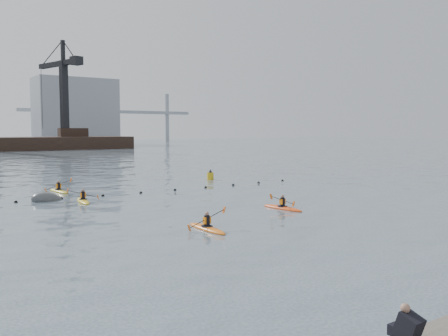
{
  "coord_description": "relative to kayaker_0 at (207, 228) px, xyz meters",
  "views": [
    {
      "loc": [
        -14.24,
        -11.65,
        4.97
      ],
      "look_at": [
        0.71,
        10.31,
        2.8
      ],
      "focal_mm": 38.0,
      "sensor_mm": 36.0,
      "label": 1
    }
  ],
  "objects": [
    {
      "name": "kayaker_5",
      "position": [
        -2.18,
        18.74,
        0.0
      ],
      "size": [
        2.23,
        3.31,
        1.18
      ],
      "rotation": [
        0.0,
        0.0,
        0.12
      ],
      "color": "gold",
      "rests_on": "ground"
    },
    {
      "name": "ground",
      "position": [
        1.88,
        -8.01,
        -0.1
      ],
      "size": [
        400.0,
        400.0,
        0.0
      ],
      "primitive_type": "plane",
      "color": "#3D4C59",
      "rests_on": "ground"
    },
    {
      "name": "kayaker_4",
      "position": [
        7.17,
        2.53,
        0.0
      ],
      "size": [
        2.2,
        3.25,
        1.17
      ],
      "rotation": [
        0.0,
        0.0,
        3.24
      ],
      "color": "#E44A15",
      "rests_on": "ground"
    },
    {
      "name": "kayaker_3",
      "position": [
        -2.21,
        12.49,
        -0.0
      ],
      "size": [
        2.16,
        3.22,
        1.12
      ],
      "rotation": [
        0.0,
        0.0,
        -0.14
      ],
      "color": "gold",
      "rests_on": "ground"
    },
    {
      "name": "nav_buoy",
      "position": [
        12.8,
        19.71,
        0.26
      ],
      "size": [
        0.65,
        0.65,
        1.19
      ],
      "color": "gold",
      "rests_on": "ground"
    },
    {
      "name": "kayaker_0",
      "position": [
        0.0,
        0.0,
        0.0
      ],
      "size": [
        2.2,
        3.19,
        1.18
      ],
      "rotation": [
        0.0,
        0.0,
        -0.01
      ],
      "color": "orange",
      "rests_on": "ground"
    },
    {
      "name": "mooring_buoy",
      "position": [
        -4.1,
        14.53,
        -0.1
      ],
      "size": [
        2.72,
        1.87,
        1.6
      ],
      "primitive_type": "ellipsoid",
      "rotation": [
        0.0,
        0.21,
        0.22
      ],
      "color": "#414447",
      "rests_on": "ground"
    },
    {
      "name": "float_line",
      "position": [
        1.38,
        14.52,
        -0.07
      ],
      "size": [
        33.24,
        0.73,
        0.24
      ],
      "color": "black",
      "rests_on": "ground"
    }
  ]
}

